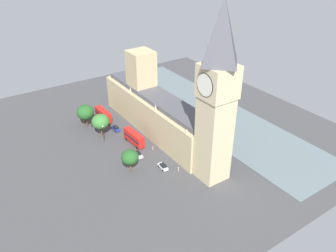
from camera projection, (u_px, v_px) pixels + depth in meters
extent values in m
plane|color=#424244|center=(153.00, 131.00, 133.88)|extent=(130.77, 130.77, 0.00)
cube|color=slate|center=(208.00, 112.00, 147.61)|extent=(29.27, 117.69, 0.25)
cube|color=tan|center=(157.00, 114.00, 131.48)|extent=(13.19, 60.77, 13.62)
cube|color=tan|center=(142.00, 86.00, 135.53)|extent=(9.12, 9.12, 29.01)
cube|color=#4C4C54|center=(157.00, 96.00, 127.70)|extent=(10.03, 58.34, 1.60)
cone|color=tan|center=(110.00, 77.00, 144.28)|extent=(1.20, 1.20, 1.98)
cone|color=tan|center=(130.00, 90.00, 130.93)|extent=(1.20, 1.20, 2.90)
cone|color=tan|center=(155.00, 107.00, 117.76)|extent=(1.20, 1.20, 3.10)
cone|color=tan|center=(187.00, 131.00, 104.95)|extent=(1.20, 1.20, 1.85)
cube|color=#CCBA8E|center=(214.00, 139.00, 102.16)|extent=(8.36, 8.36, 27.79)
cube|color=#CCBA8E|center=(218.00, 81.00, 92.89)|extent=(9.19, 9.19, 9.57)
cylinder|color=silver|center=(205.00, 85.00, 90.59)|extent=(0.25, 6.35, 6.35)
torus|color=black|center=(205.00, 85.00, 90.59)|extent=(0.24, 6.59, 6.59)
cylinder|color=silver|center=(207.00, 76.00, 96.31)|extent=(6.35, 0.25, 6.35)
torus|color=black|center=(207.00, 76.00, 96.31)|extent=(6.59, 0.24, 6.59)
pyramid|color=#4C4C54|center=(222.00, 31.00, 86.08)|extent=(9.19, 9.19, 17.90)
cube|color=red|center=(103.00, 114.00, 140.04)|extent=(2.89, 10.59, 4.20)
cube|color=black|center=(103.00, 114.00, 140.00)|extent=(2.93, 10.19, 0.70)
cylinder|color=black|center=(110.00, 122.00, 139.09)|extent=(0.39, 1.11, 1.10)
cylinder|color=black|center=(105.00, 123.00, 137.92)|extent=(0.39, 1.11, 1.10)
cylinder|color=black|center=(102.00, 115.00, 144.25)|extent=(0.39, 1.11, 1.10)
cylinder|color=black|center=(97.00, 116.00, 143.07)|extent=(0.39, 1.11, 1.10)
cube|color=navy|center=(115.00, 128.00, 133.94)|extent=(1.99, 4.79, 0.75)
cube|color=black|center=(116.00, 127.00, 133.42)|extent=(1.64, 2.69, 0.65)
cylinder|color=black|center=(112.00, 128.00, 134.77)|extent=(0.26, 0.69, 0.68)
cylinder|color=black|center=(116.00, 127.00, 135.63)|extent=(0.26, 0.69, 0.68)
cylinder|color=black|center=(115.00, 131.00, 132.61)|extent=(0.26, 0.69, 0.68)
cylinder|color=black|center=(119.00, 130.00, 133.48)|extent=(0.26, 0.69, 0.68)
cube|color=red|center=(134.00, 137.00, 124.41)|extent=(3.04, 10.62, 4.20)
cube|color=black|center=(134.00, 137.00, 124.37)|extent=(3.08, 10.22, 0.70)
cylinder|color=black|center=(126.00, 139.00, 127.40)|extent=(0.41, 1.12, 1.10)
cylinder|color=black|center=(132.00, 137.00, 128.60)|extent=(0.41, 1.12, 1.10)
cylinder|color=black|center=(137.00, 148.00, 122.31)|extent=(0.41, 1.12, 1.10)
cylinder|color=black|center=(142.00, 145.00, 123.51)|extent=(0.41, 1.12, 1.10)
cube|color=#B7B7BC|center=(138.00, 155.00, 117.92)|extent=(1.95, 4.25, 0.75)
cube|color=black|center=(138.00, 153.00, 117.73)|extent=(1.59, 2.40, 0.65)
cylinder|color=black|center=(142.00, 157.00, 117.50)|extent=(0.28, 0.69, 0.68)
cylinder|color=black|center=(138.00, 159.00, 116.75)|extent=(0.28, 0.69, 0.68)
cylinder|color=black|center=(139.00, 153.00, 119.47)|extent=(0.28, 0.69, 0.68)
cylinder|color=black|center=(134.00, 155.00, 118.72)|extent=(0.28, 0.69, 0.68)
cube|color=silver|center=(163.00, 167.00, 112.01)|extent=(1.92, 4.37, 0.75)
cube|color=black|center=(163.00, 165.00, 111.50)|extent=(1.56, 2.46, 0.65)
cylinder|color=black|center=(159.00, 166.00, 112.84)|extent=(0.28, 0.69, 0.68)
cylinder|color=black|center=(163.00, 165.00, 113.57)|extent=(0.28, 0.69, 0.68)
cylinder|color=black|center=(163.00, 171.00, 110.81)|extent=(0.28, 0.69, 0.68)
cylinder|color=black|center=(167.00, 169.00, 111.54)|extent=(0.28, 0.69, 0.68)
cylinder|color=#336B60|center=(111.00, 112.00, 146.21)|extent=(0.54, 0.54, 1.27)
sphere|color=#8C6647|center=(111.00, 111.00, 145.84)|extent=(0.24, 0.24, 0.24)
cube|color=gray|center=(111.00, 112.00, 146.04)|extent=(0.31, 0.19, 0.23)
cylinder|color=gray|center=(153.00, 148.00, 121.80)|extent=(0.63, 0.63, 1.34)
sphere|color=#8C6647|center=(153.00, 146.00, 121.41)|extent=(0.26, 0.26, 0.26)
cube|color=gray|center=(153.00, 148.00, 121.53)|extent=(0.30, 0.27, 0.24)
cylinder|color=gray|center=(178.00, 169.00, 110.89)|extent=(0.64, 0.64, 1.35)
sphere|color=beige|center=(178.00, 167.00, 110.49)|extent=(0.26, 0.26, 0.26)
cube|color=gray|center=(178.00, 169.00, 110.89)|extent=(0.28, 0.30, 0.24)
cylinder|color=brown|center=(102.00, 132.00, 129.11)|extent=(0.56, 0.56, 4.02)
ellipsoid|color=#387533|center=(100.00, 122.00, 126.88)|extent=(6.61, 6.61, 5.62)
cylinder|color=brown|center=(131.00, 167.00, 110.13)|extent=(0.56, 0.56, 3.56)
ellipsoid|color=#235623|center=(130.00, 157.00, 108.20)|extent=(5.62, 5.62, 4.77)
cylinder|color=brown|center=(87.00, 122.00, 135.67)|extent=(0.56, 0.56, 3.96)
ellipsoid|color=#235623|center=(85.00, 112.00, 133.41)|extent=(6.85, 6.85, 5.82)
cylinder|color=brown|center=(85.00, 120.00, 137.53)|extent=(0.56, 0.56, 3.63)
ellipsoid|color=#387533|center=(84.00, 112.00, 135.63)|extent=(5.37, 5.37, 4.56)
cylinder|color=black|center=(91.00, 122.00, 134.71)|extent=(0.18, 0.18, 5.12)
sphere|color=#F2EAC6|center=(90.00, 116.00, 133.30)|extent=(0.56, 0.56, 0.56)
cylinder|color=black|center=(103.00, 134.00, 125.89)|extent=(0.18, 0.18, 5.88)
sphere|color=#F2EAC6|center=(103.00, 127.00, 124.29)|extent=(0.56, 0.56, 0.56)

